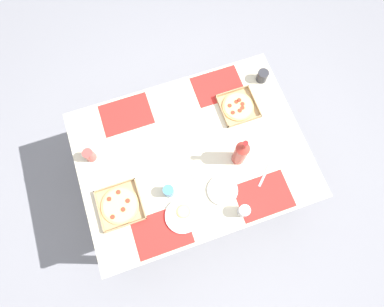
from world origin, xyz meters
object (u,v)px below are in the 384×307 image
at_px(pizza_box_edge_far, 238,107).
at_px(pizza_box_center, 120,205).
at_px(soda_bottle, 241,153).
at_px(cup_spare, 169,191).
at_px(plate_near_right, 223,190).
at_px(plate_far_right, 183,215).
at_px(cup_red, 90,155).
at_px(cup_dark, 262,76).
at_px(cup_clear_left, 244,211).

distance_m(pizza_box_edge_far, pizza_box_center, 1.07).
bearing_deg(soda_bottle, cup_spare, -172.37).
bearing_deg(cup_spare, pizza_box_edge_far, 32.97).
height_order(plate_near_right, soda_bottle, soda_bottle).
relative_size(plate_far_right, soda_bottle, 0.70).
relative_size(soda_bottle, cup_red, 3.12).
xyz_separation_m(soda_bottle, cup_red, (-0.95, 0.34, -0.08)).
height_order(soda_bottle, cup_spare, soda_bottle).
relative_size(pizza_box_center, plate_far_right, 1.24).
relative_size(plate_far_right, cup_spare, 2.49).
xyz_separation_m(plate_near_right, cup_dark, (0.57, 0.69, 0.04)).
distance_m(pizza_box_center, plate_near_right, 0.68).
bearing_deg(soda_bottle, cup_dark, 52.83).
relative_size(cup_red, cup_spare, 1.13).
height_order(cup_spare, cup_dark, cup_spare).
xyz_separation_m(cup_clear_left, cup_dark, (0.50, 0.87, -0.01)).
height_order(pizza_box_center, plate_near_right, pizza_box_center).
height_order(soda_bottle, cup_clear_left, soda_bottle).
bearing_deg(cup_spare, cup_clear_left, -34.02).
xyz_separation_m(pizza_box_center, cup_dark, (1.24, 0.57, 0.03)).
height_order(cup_red, cup_dark, cup_red).
bearing_deg(cup_spare, plate_far_right, -77.97).
bearing_deg(pizza_box_center, cup_dark, 24.64).
bearing_deg(pizza_box_center, soda_bottle, 3.30).
relative_size(plate_far_right, cup_dark, 2.60).
bearing_deg(cup_clear_left, cup_red, 140.94).
relative_size(plate_far_right, cup_clear_left, 2.27).
bearing_deg(pizza_box_edge_far, soda_bottle, -111.83).
xyz_separation_m(soda_bottle, cup_dark, (0.39, 0.52, -0.09)).
xyz_separation_m(plate_far_right, cup_clear_left, (0.38, -0.11, 0.04)).
distance_m(pizza_box_edge_far, cup_spare, 0.79).
bearing_deg(cup_red, soda_bottle, -19.51).
relative_size(pizza_box_edge_far, cup_clear_left, 2.58).
bearing_deg(plate_near_right, pizza_box_center, 169.38).
relative_size(pizza_box_center, cup_clear_left, 2.81).
bearing_deg(plate_near_right, cup_red, 146.47).
relative_size(plate_near_right, plate_far_right, 0.89).
bearing_deg(soda_bottle, cup_red, 160.49).
height_order(cup_red, cup_spare, cup_red).
xyz_separation_m(pizza_box_edge_far, plate_far_right, (-0.62, -0.60, -0.00)).
relative_size(pizza_box_edge_far, pizza_box_center, 0.92).
bearing_deg(plate_far_right, pizza_box_edge_far, 43.97).
height_order(plate_far_right, cup_red, cup_red).
distance_m(pizza_box_edge_far, cup_clear_left, 0.75).
bearing_deg(cup_dark, cup_red, -172.16).
bearing_deg(cup_red, cup_spare, -43.32).
height_order(cup_clear_left, cup_dark, cup_clear_left).
xyz_separation_m(cup_clear_left, cup_spare, (-0.41, 0.28, -0.00)).
xyz_separation_m(pizza_box_center, plate_far_right, (0.36, -0.19, -0.00)).
relative_size(plate_near_right, cup_red, 1.96).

